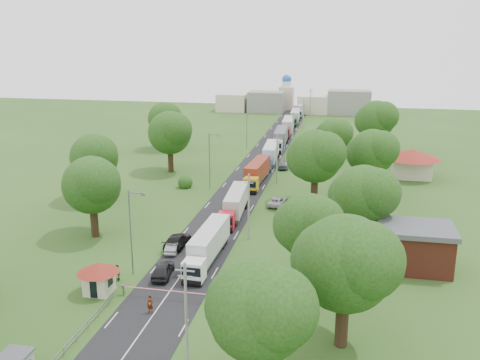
% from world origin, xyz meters
% --- Properties ---
extents(ground, '(260.00, 260.00, 0.00)m').
position_xyz_m(ground, '(0.00, 0.00, 0.00)').
color(ground, '#2A4C19').
rests_on(ground, ground).
extents(road, '(8.00, 200.00, 0.04)m').
position_xyz_m(road, '(0.00, 20.00, 0.00)').
color(road, black).
rests_on(road, ground).
extents(boom_barrier, '(9.22, 0.35, 1.18)m').
position_xyz_m(boom_barrier, '(-1.36, -25.00, 0.89)').
color(boom_barrier, slate).
rests_on(boom_barrier, ground).
extents(guard_booth, '(4.40, 4.40, 3.45)m').
position_xyz_m(guard_booth, '(-7.20, -25.00, 2.16)').
color(guard_booth, beige).
rests_on(guard_booth, ground).
extents(guard_rail, '(0.10, 17.00, 1.70)m').
position_xyz_m(guard_rail, '(-5.00, -35.00, 0.00)').
color(guard_rail, slate).
rests_on(guard_rail, ground).
extents(info_sign, '(0.12, 3.10, 4.10)m').
position_xyz_m(info_sign, '(5.20, 35.00, 3.00)').
color(info_sign, slate).
rests_on(info_sign, ground).
extents(pole_0, '(1.60, 0.24, 9.00)m').
position_xyz_m(pole_0, '(5.50, -35.00, 4.68)').
color(pole_0, gray).
rests_on(pole_0, ground).
extents(pole_1, '(1.60, 0.24, 9.00)m').
position_xyz_m(pole_1, '(5.50, -7.00, 4.68)').
color(pole_1, gray).
rests_on(pole_1, ground).
extents(pole_2, '(1.60, 0.24, 9.00)m').
position_xyz_m(pole_2, '(5.50, 21.00, 4.68)').
color(pole_2, gray).
rests_on(pole_2, ground).
extents(pole_3, '(1.60, 0.24, 9.00)m').
position_xyz_m(pole_3, '(5.50, 49.00, 4.68)').
color(pole_3, gray).
rests_on(pole_3, ground).
extents(pole_4, '(1.60, 0.24, 9.00)m').
position_xyz_m(pole_4, '(5.50, 77.00, 4.68)').
color(pole_4, gray).
rests_on(pole_4, ground).
extents(pole_5, '(1.60, 0.24, 9.00)m').
position_xyz_m(pole_5, '(5.50, 105.00, 4.68)').
color(pole_5, gray).
rests_on(pole_5, ground).
extents(lamp_0, '(2.03, 0.22, 10.00)m').
position_xyz_m(lamp_0, '(-5.35, -20.00, 5.55)').
color(lamp_0, slate).
rests_on(lamp_0, ground).
extents(lamp_1, '(2.03, 0.22, 10.00)m').
position_xyz_m(lamp_1, '(-5.35, 15.00, 5.55)').
color(lamp_1, slate).
rests_on(lamp_1, ground).
extents(lamp_2, '(2.03, 0.22, 10.00)m').
position_xyz_m(lamp_2, '(-5.35, 50.00, 5.55)').
color(lamp_2, slate).
rests_on(lamp_2, ground).
extents(tree_0, '(8.80, 8.80, 11.07)m').
position_xyz_m(tree_0, '(11.99, -37.84, 7.22)').
color(tree_0, '#382616').
rests_on(tree_0, ground).
extents(tree_1, '(9.60, 9.60, 12.05)m').
position_xyz_m(tree_1, '(17.99, -29.83, 7.85)').
color(tree_1, '#382616').
rests_on(tree_1, ground).
extents(tree_2, '(8.00, 8.00, 10.10)m').
position_xyz_m(tree_2, '(13.99, -17.86, 6.60)').
color(tree_2, '#382616').
rests_on(tree_2, ground).
extents(tree_3, '(8.80, 8.80, 11.07)m').
position_xyz_m(tree_3, '(19.99, -7.84, 7.22)').
color(tree_3, '#382616').
rests_on(tree_3, ground).
extents(tree_4, '(9.60, 9.60, 12.05)m').
position_xyz_m(tree_4, '(12.99, 10.17, 7.85)').
color(tree_4, '#382616').
rests_on(tree_4, ground).
extents(tree_5, '(8.80, 8.80, 11.07)m').
position_xyz_m(tree_5, '(21.99, 18.16, 7.22)').
color(tree_5, '#382616').
rests_on(tree_5, ground).
extents(tree_6, '(8.00, 8.00, 10.10)m').
position_xyz_m(tree_6, '(14.99, 35.14, 6.60)').
color(tree_6, '#382616').
rests_on(tree_6, ground).
extents(tree_7, '(9.60, 9.60, 12.05)m').
position_xyz_m(tree_7, '(23.99, 50.17, 7.85)').
color(tree_7, '#382616').
rests_on(tree_7, ground).
extents(tree_10, '(8.80, 8.80, 11.07)m').
position_xyz_m(tree_10, '(-15.01, -9.84, 7.22)').
color(tree_10, '#382616').
rests_on(tree_10, ground).
extents(tree_11, '(8.80, 8.80, 11.07)m').
position_xyz_m(tree_11, '(-22.01, 5.16, 7.22)').
color(tree_11, '#382616').
rests_on(tree_11, ground).
extents(tree_12, '(9.60, 9.60, 12.05)m').
position_xyz_m(tree_12, '(-16.01, 25.17, 7.85)').
color(tree_12, '#382616').
rests_on(tree_12, ground).
extents(tree_13, '(8.80, 8.80, 11.07)m').
position_xyz_m(tree_13, '(-24.01, 45.16, 7.22)').
color(tree_13, '#382616').
rests_on(tree_13, ground).
extents(house_brick, '(8.60, 6.60, 5.20)m').
position_xyz_m(house_brick, '(26.00, -12.00, 2.65)').
color(house_brick, maroon).
rests_on(house_brick, ground).
extents(house_cream, '(10.08, 10.08, 5.80)m').
position_xyz_m(house_cream, '(30.00, 30.00, 3.64)').
color(house_cream, beige).
rests_on(house_cream, ground).
extents(distant_town, '(52.00, 8.00, 8.00)m').
position_xyz_m(distant_town, '(0.68, 110.00, 3.49)').
color(distant_town, gray).
rests_on(distant_town, ground).
extents(church, '(5.00, 5.00, 12.30)m').
position_xyz_m(church, '(-4.00, 118.00, 5.39)').
color(church, beige).
rests_on(church, ground).
extents(truck_0, '(2.60, 13.76, 3.81)m').
position_xyz_m(truck_0, '(1.97, -14.86, 2.02)').
color(truck_0, white).
rests_on(truck_0, ground).
extents(truck_1, '(3.01, 13.63, 3.76)m').
position_xyz_m(truck_1, '(1.88, 1.39, 2.00)').
color(truck_1, red).
rests_on(truck_1, ground).
extents(truck_2, '(3.09, 14.20, 3.92)m').
position_xyz_m(truck_2, '(1.99, 20.02, 2.08)').
color(truck_2, gold).
rests_on(truck_2, ground).
extents(truck_3, '(3.07, 14.56, 4.02)m').
position_xyz_m(truck_3, '(2.24, 35.19, 2.13)').
color(truck_3, '#1C64A9').
rests_on(truck_3, ground).
extents(truck_4, '(3.22, 15.33, 4.24)m').
position_xyz_m(truck_4, '(2.22, 52.41, 2.25)').
color(truck_4, silver).
rests_on(truck_4, ground).
extents(truck_5, '(3.25, 15.33, 4.24)m').
position_xyz_m(truck_5, '(2.04, 69.36, 2.25)').
color(truck_5, maroon).
rests_on(truck_5, ground).
extents(truck_6, '(2.90, 13.91, 3.85)m').
position_xyz_m(truck_6, '(2.13, 87.79, 2.04)').
color(truck_6, '#246028').
rests_on(truck_6, ground).
extents(truck_7, '(2.96, 13.62, 3.76)m').
position_xyz_m(truck_7, '(2.25, 104.09, 2.00)').
color(truck_7, '#A4A4A4').
rests_on(truck_7, ground).
extents(car_lane_front, '(2.59, 5.13, 1.68)m').
position_xyz_m(car_lane_front, '(-1.90, -20.00, 0.84)').
color(car_lane_front, black).
rests_on(car_lane_front, ground).
extents(car_lane_mid, '(1.80, 4.18, 1.34)m').
position_xyz_m(car_lane_mid, '(-3.00, -13.00, 0.67)').
color(car_lane_mid, gray).
rests_on(car_lane_mid, ground).
extents(car_lane_rear, '(2.59, 5.84, 1.67)m').
position_xyz_m(car_lane_rear, '(-3.00, -11.36, 0.83)').
color(car_lane_rear, black).
rests_on(car_lane_rear, ground).
extents(car_verge_near, '(2.98, 5.31, 1.40)m').
position_xyz_m(car_verge_near, '(7.38, 8.06, 0.70)').
color(car_verge_near, silver).
rests_on(car_verge_near, ground).
extents(car_verge_far, '(2.09, 4.92, 1.66)m').
position_xyz_m(car_verge_far, '(5.50, 32.22, 0.83)').
color(car_verge_far, slate).
rests_on(car_verge_far, ground).
extents(pedestrian_near, '(0.68, 0.47, 1.82)m').
position_xyz_m(pedestrian_near, '(-0.38, -28.02, 0.91)').
color(pedestrian_near, gray).
rests_on(pedestrian_near, ground).
extents(pedestrian_booth, '(1.04, 1.11, 1.82)m').
position_xyz_m(pedestrian_booth, '(-6.50, -22.00, 0.91)').
color(pedestrian_booth, gray).
rests_on(pedestrian_booth, ground).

